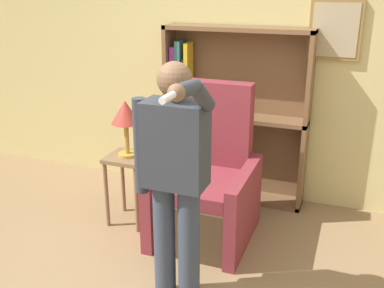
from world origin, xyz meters
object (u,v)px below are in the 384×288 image
(person_standing, at_px, (175,174))
(side_table, at_px, (128,171))
(armchair, at_px, (207,192))
(bookcase, at_px, (221,117))
(table_lamp, at_px, (125,115))

(person_standing, distance_m, side_table, 1.27)
(armchair, bearing_deg, bookcase, 99.71)
(bookcase, xyz_separation_m, armchair, (0.14, -0.81, -0.44))
(bookcase, bearing_deg, table_lamp, -124.76)
(person_standing, xyz_separation_m, side_table, (-0.82, 0.86, -0.46))
(armchair, height_order, side_table, armchair)
(armchair, relative_size, side_table, 2.00)
(bookcase, bearing_deg, side_table, -124.76)
(side_table, xyz_separation_m, table_lamp, (0.00, -0.00, 0.53))
(bookcase, xyz_separation_m, table_lamp, (-0.60, -0.87, 0.20))
(table_lamp, bearing_deg, person_standing, -46.24)
(bookcase, distance_m, armchair, 0.94)
(person_standing, relative_size, side_table, 2.56)
(bookcase, height_order, side_table, bookcase)
(side_table, bearing_deg, armchair, 4.00)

